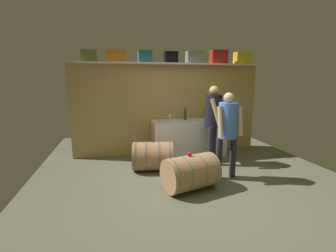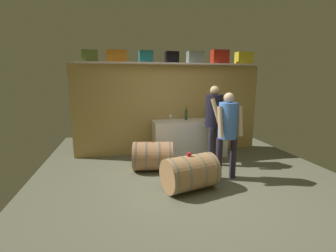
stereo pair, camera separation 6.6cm
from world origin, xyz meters
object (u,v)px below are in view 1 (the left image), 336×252
(wine_glass, at_px, (170,116))
(visitor_tasting, at_px, (228,127))
(wine_bottle_dark, at_px, (208,112))
(toolcase_orange, at_px, (116,56))
(toolcase_grey, at_px, (194,58))
(winemaker_pouring, at_px, (213,116))
(wine_barrel_near, at_px, (190,172))
(toolcase_yellow, at_px, (242,58))
(work_cabinet, at_px, (188,138))
(wine_bottle_green, at_px, (185,114))
(tasting_cup, at_px, (190,154))
(toolcase_red, at_px, (219,57))
(wine_bottle_amber, at_px, (217,113))
(wine_barrel_far, at_px, (153,156))
(toolcase_teal, at_px, (145,57))
(toolcase_olive, at_px, (89,56))
(toolcase_black, at_px, (171,57))

(wine_glass, distance_m, visitor_tasting, 1.71)
(wine_glass, bearing_deg, wine_bottle_dark, 6.85)
(toolcase_orange, bearing_deg, toolcase_grey, -0.55)
(winemaker_pouring, bearing_deg, wine_barrel_near, -0.83)
(toolcase_yellow, bearing_deg, visitor_tasting, -122.98)
(work_cabinet, distance_m, wine_barrel_near, 1.82)
(wine_bottle_green, bearing_deg, tasting_cup, -104.80)
(toolcase_red, height_order, tasting_cup, toolcase_red)
(toolcase_grey, xyz_separation_m, wine_bottle_amber, (0.59, -0.11, -1.34))
(toolcase_grey, bearing_deg, wine_barrel_far, -138.86)
(wine_glass, height_order, tasting_cup, wine_glass)
(work_cabinet, bearing_deg, wine_bottle_dark, 21.80)
(wine_bottle_dark, distance_m, wine_barrel_far, 1.98)
(winemaker_pouring, bearing_deg, tasting_cup, -1.51)
(wine_bottle_dark, height_order, wine_glass, wine_bottle_dark)
(winemaker_pouring, bearing_deg, wine_glass, -94.46)
(toolcase_teal, distance_m, winemaker_pouring, 2.04)
(toolcase_yellow, distance_m, wine_barrel_far, 3.34)
(wine_bottle_green, bearing_deg, toolcase_olive, 175.96)
(toolcase_teal, distance_m, toolcase_yellow, 2.44)
(wine_bottle_green, bearing_deg, wine_barrel_near, -104.16)
(wine_barrel_near, bearing_deg, toolcase_teal, 89.05)
(toolcase_yellow, distance_m, wine_bottle_amber, 1.51)
(toolcase_grey, height_order, wine_bottle_dark, toolcase_grey)
(toolcase_grey, distance_m, wine_barrel_far, 2.55)
(work_cabinet, bearing_deg, toolcase_black, 147.83)
(toolcase_orange, xyz_separation_m, wine_glass, (1.19, -0.13, -1.37))
(work_cabinet, bearing_deg, visitor_tasting, -79.31)
(toolcase_orange, height_order, wine_bottle_dark, toolcase_orange)
(wine_barrel_far, distance_m, visitor_tasting, 1.59)
(wine_glass, distance_m, winemaker_pouring, 1.07)
(toolcase_black, height_order, toolcase_yellow, toolcase_yellow)
(work_cabinet, height_order, wine_glass, wine_glass)
(work_cabinet, distance_m, wine_bottle_green, 0.58)
(toolcase_grey, bearing_deg, toolcase_yellow, 1.01)
(toolcase_red, distance_m, toolcase_yellow, 0.64)
(toolcase_red, bearing_deg, toolcase_grey, -178.79)
(toolcase_yellow, height_order, wine_barrel_far, toolcase_yellow)
(toolcase_teal, distance_m, wine_bottle_amber, 2.21)
(visitor_tasting, bearing_deg, work_cabinet, -80.56)
(toolcase_red, height_order, work_cabinet, toolcase_red)
(toolcase_black, xyz_separation_m, toolcase_grey, (0.56, 0.00, 0.01))
(wine_barrel_near, bearing_deg, toolcase_orange, 105.05)
(toolcase_teal, bearing_deg, toolcase_olive, -179.84)
(wine_bottle_amber, relative_size, visitor_tasting, 0.19)
(toolcase_red, xyz_separation_m, work_cabinet, (-0.82, -0.24, -1.92))
(wine_barrel_near, bearing_deg, toolcase_yellow, 30.78)
(toolcase_olive, xyz_separation_m, toolcase_teal, (1.21, 0.00, 0.01))
(toolcase_teal, bearing_deg, work_cabinet, -13.40)
(wine_glass, xyz_separation_m, wine_barrel_far, (-0.55, -0.86, -0.66))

